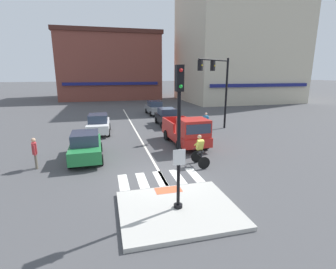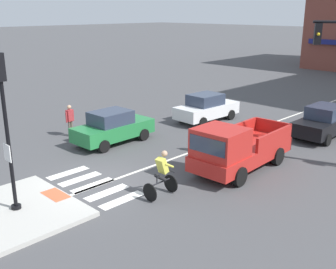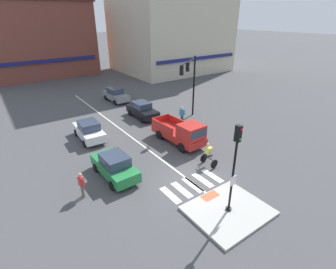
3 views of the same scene
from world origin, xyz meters
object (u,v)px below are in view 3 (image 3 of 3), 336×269
car_black_eastbound_far (142,110)px  traffic_light_mast (190,78)px  pedestrian_waiting_far_side (182,113)px  cyclist (209,154)px  car_white_westbound_far (89,130)px  car_grey_eastbound_distant (116,95)px  signal_pole (235,162)px  pickup_truck_red_eastbound_mid (182,133)px  car_green_westbound_near (115,166)px  pedestrian_at_curb_left (81,183)px

car_black_eastbound_far → traffic_light_mast: bearing=-41.7°
traffic_light_mast → pedestrian_waiting_far_side: traffic_light_mast is taller
cyclist → pedestrian_waiting_far_side: 8.11m
car_white_westbound_far → car_grey_eastbound_distant: bearing=52.8°
car_white_westbound_far → car_black_eastbound_far: bearing=16.3°
car_grey_eastbound_distant → pedestrian_waiting_far_side: pedestrian_waiting_far_side is taller
car_grey_eastbound_distant → pedestrian_waiting_far_side: 10.54m
traffic_light_mast → car_grey_eastbound_distant: 11.13m
signal_pole → pickup_truck_red_eastbound_mid: 8.78m
car_green_westbound_near → pickup_truck_red_eastbound_mid: bearing=10.3°
car_green_westbound_near → traffic_light_mast: bearing=25.7°
car_grey_eastbound_distant → cyclist: (-1.07, -17.63, 0.06)m
signal_pole → car_grey_eastbound_distant: (3.56, 21.87, -2.36)m
pickup_truck_red_eastbound_mid → car_grey_eastbound_distant: bearing=87.6°
signal_pole → pedestrian_waiting_far_side: (5.90, 11.60, -2.19)m
signal_pole → pedestrian_at_curb_left: bearing=135.8°
signal_pole → cyclist: signal_pole is taller
cyclist → pedestrian_at_curb_left: bearing=169.0°
signal_pole → car_black_eastbound_far: bearing=77.3°
signal_pole → car_black_eastbound_far: 15.69m
car_green_westbound_near → pedestrian_waiting_far_side: pedestrian_waiting_far_side is taller
signal_pole → car_white_westbound_far: 13.81m
signal_pole → pedestrian_at_curb_left: size_ratio=3.01×
pedestrian_waiting_far_side → pickup_truck_red_eastbound_mid: bearing=-128.7°
pickup_truck_red_eastbound_mid → cyclist: (-0.49, -3.72, -0.11)m
car_grey_eastbound_distant → car_green_westbound_near: bearing=-115.3°
car_white_westbound_far → pedestrian_at_curb_left: 8.01m
traffic_light_mast → pickup_truck_red_eastbound_mid: traffic_light_mast is taller
signal_pole → pedestrian_waiting_far_side: size_ratio=3.01×
car_white_westbound_far → cyclist: cyclist is taller
car_grey_eastbound_distant → car_white_westbound_far: (-6.52, -8.59, 0.00)m
car_grey_eastbound_distant → traffic_light_mast: bearing=-70.7°
car_black_eastbound_far → pickup_truck_red_eastbound_mid: (-0.41, -7.18, 0.17)m
signal_pole → traffic_light_mast: bearing=59.4°
signal_pole → pedestrian_at_curb_left: 8.73m
car_grey_eastbound_distant → car_black_eastbound_far: bearing=-91.3°
car_grey_eastbound_distant → car_green_westbound_near: (-7.14, -15.10, 0.00)m
pickup_truck_red_eastbound_mid → pedestrian_waiting_far_side: (2.91, 3.64, 0.00)m
traffic_light_mast → pickup_truck_red_eastbound_mid: 6.55m
pedestrian_at_curb_left → car_white_westbound_far: bearing=67.2°
pedestrian_at_curb_left → pedestrian_waiting_far_side: size_ratio=1.00×
car_grey_eastbound_distant → signal_pole: bearing=-99.2°
cyclist → pedestrian_at_curb_left: cyclist is taller
car_grey_eastbound_distant → pedestrian_at_curb_left: 18.65m
signal_pole → cyclist: (2.49, 4.24, -2.30)m
cyclist → pedestrian_waiting_far_side: size_ratio=1.01×
car_grey_eastbound_distant → cyclist: size_ratio=2.48×
car_white_westbound_far → pedestrian_waiting_far_side: 9.02m
traffic_light_mast → pedestrian_waiting_far_side: size_ratio=3.70×
signal_pole → car_white_westbound_far: size_ratio=1.21×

